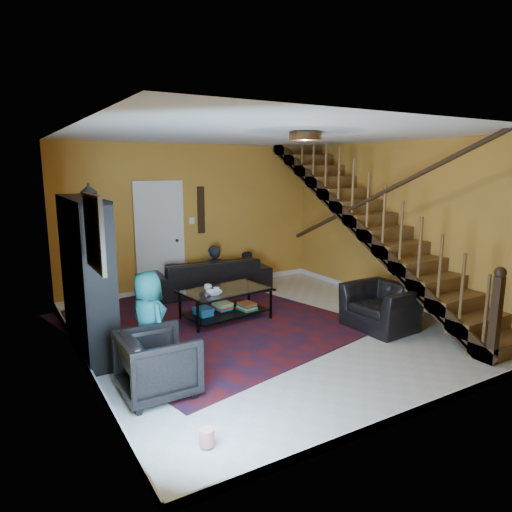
{
  "coord_description": "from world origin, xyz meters",
  "views": [
    {
      "loc": [
        -3.44,
        -5.43,
        2.37
      ],
      "look_at": [
        0.01,
        0.4,
        1.04
      ],
      "focal_mm": 32.0,
      "sensor_mm": 36.0,
      "label": 1
    }
  ],
  "objects_px": {
    "armchair_left": "(158,364)",
    "armchair_right": "(383,307)",
    "bookshelf": "(87,278)",
    "sofa": "(208,276)",
    "coffee_table": "(225,302)"
  },
  "relations": [
    {
      "from": "armchair_left",
      "to": "coffee_table",
      "type": "relative_size",
      "value": 0.55
    },
    {
      "from": "bookshelf",
      "to": "sofa",
      "type": "xyz_separation_m",
      "value": [
        2.49,
        1.7,
        -0.63
      ]
    },
    {
      "from": "armchair_left",
      "to": "armchair_right",
      "type": "xyz_separation_m",
      "value": [
        3.55,
        0.28,
        -0.02
      ]
    },
    {
      "from": "armchair_left",
      "to": "bookshelf",
      "type": "bearing_deg",
      "value": 12.09
    },
    {
      "from": "bookshelf",
      "to": "armchair_right",
      "type": "xyz_separation_m",
      "value": [
        3.9,
        -1.39,
        -0.64
      ]
    },
    {
      "from": "coffee_table",
      "to": "armchair_right",
      "type": "bearing_deg",
      "value": -39.12
    },
    {
      "from": "armchair_left",
      "to": "armchair_right",
      "type": "distance_m",
      "value": 3.56
    },
    {
      "from": "bookshelf",
      "to": "sofa",
      "type": "distance_m",
      "value": 3.08
    },
    {
      "from": "bookshelf",
      "to": "coffee_table",
      "type": "xyz_separation_m",
      "value": [
        2.05,
        0.12,
        -0.67
      ]
    },
    {
      "from": "sofa",
      "to": "coffee_table",
      "type": "bearing_deg",
      "value": 80.48
    },
    {
      "from": "sofa",
      "to": "coffee_table",
      "type": "xyz_separation_m",
      "value": [
        -0.44,
        -1.58,
        -0.05
      ]
    },
    {
      "from": "bookshelf",
      "to": "armchair_left",
      "type": "height_order",
      "value": "bookshelf"
    },
    {
      "from": "armchair_left",
      "to": "coffee_table",
      "type": "height_order",
      "value": "armchair_left"
    },
    {
      "from": "sofa",
      "to": "armchair_right",
      "type": "xyz_separation_m",
      "value": [
        1.42,
        -3.09,
        -0.01
      ]
    },
    {
      "from": "sofa",
      "to": "armchair_left",
      "type": "bearing_deg",
      "value": 63.64
    }
  ]
}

